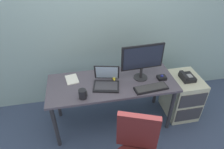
# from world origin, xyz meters

# --- Properties ---
(ground_plane) EXTENTS (8.00, 8.00, 0.00)m
(ground_plane) POSITION_xyz_m (0.00, 0.00, 0.00)
(ground_plane) COLOR #394762
(back_wall) EXTENTS (6.00, 0.10, 2.80)m
(back_wall) POSITION_xyz_m (0.00, 0.67, 1.40)
(back_wall) COLOR #91AFAB
(back_wall) RESTS_ON ground
(desk) EXTENTS (1.62, 0.64, 0.72)m
(desk) POSITION_xyz_m (0.00, 0.00, 0.64)
(desk) COLOR #4E4853
(desk) RESTS_ON ground
(file_cabinet) EXTENTS (0.42, 0.53, 0.63)m
(file_cabinet) POSITION_xyz_m (1.04, 0.01, 0.32)
(file_cabinet) COLOR beige
(file_cabinet) RESTS_ON ground
(desk_phone) EXTENTS (0.17, 0.20, 0.09)m
(desk_phone) POSITION_xyz_m (1.03, -0.01, 0.67)
(desk_phone) COLOR black
(desk_phone) RESTS_ON file_cabinet
(monitor_main) EXTENTS (0.54, 0.18, 0.47)m
(monitor_main) POSITION_xyz_m (0.38, 0.02, 1.01)
(monitor_main) COLOR #262628
(monitor_main) RESTS_ON desk
(keyboard) EXTENTS (0.42, 0.17, 0.03)m
(keyboard) POSITION_xyz_m (0.44, -0.22, 0.74)
(keyboard) COLOR black
(keyboard) RESTS_ON desk
(laptop) EXTENTS (0.36, 0.34, 0.24)m
(laptop) POSITION_xyz_m (-0.08, -0.03, 0.78)
(laptop) COLOR black
(laptop) RESTS_ON desk
(trackball_mouse) EXTENTS (0.11, 0.09, 0.07)m
(trackball_mouse) POSITION_xyz_m (0.64, -0.05, 0.75)
(trackball_mouse) COLOR black
(trackball_mouse) RESTS_ON desk
(coffee_mug) EXTENTS (0.10, 0.09, 0.11)m
(coffee_mug) POSITION_xyz_m (-0.38, -0.22, 0.78)
(coffee_mug) COLOR black
(coffee_mug) RESTS_ON desk
(paper_notepad) EXTENTS (0.18, 0.23, 0.01)m
(paper_notepad) POSITION_xyz_m (-0.50, 0.15, 0.73)
(paper_notepad) COLOR white
(paper_notepad) RESTS_ON desk
(banana) EXTENTS (0.05, 0.19, 0.04)m
(banana) POSITION_xyz_m (0.04, 0.09, 0.74)
(banana) COLOR yellow
(banana) RESTS_ON desk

